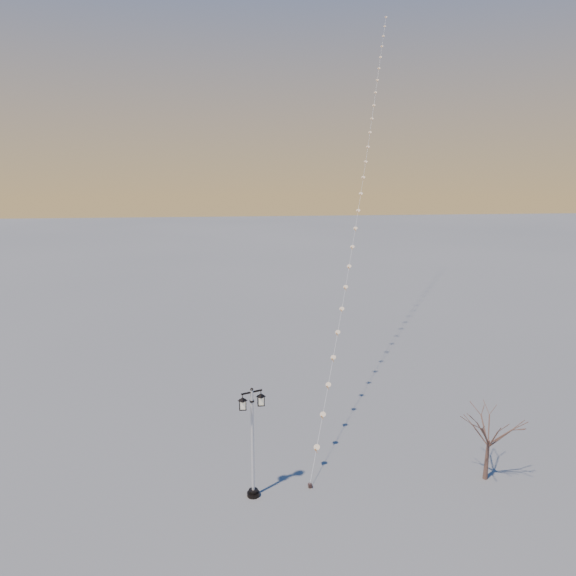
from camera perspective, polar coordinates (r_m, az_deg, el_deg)
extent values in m
plane|color=slate|center=(26.46, 2.35, -22.03)|extent=(300.00, 300.00, 0.00)
cylinder|color=black|center=(26.85, -3.74, -21.25)|extent=(0.61, 0.61, 0.17)
cylinder|color=black|center=(26.76, -3.75, -20.96)|extent=(0.43, 0.43, 0.15)
cylinder|color=silver|center=(25.40, -3.84, -16.04)|extent=(0.14, 0.14, 5.09)
cylinder|color=black|center=(24.52, -3.91, -12.04)|extent=(0.22, 0.22, 0.06)
cube|color=black|center=(24.35, -3.92, -11.12)|extent=(0.98, 0.45, 0.06)
sphere|color=black|center=(24.29, -3.93, -10.84)|extent=(0.15, 0.15, 0.15)
pyramid|color=black|center=(24.24, -4.91, -11.66)|extent=(0.48, 0.48, 0.15)
cube|color=beige|center=(24.38, -4.90, -12.38)|extent=(0.28, 0.28, 0.37)
cube|color=black|center=(24.47, -4.89, -12.81)|extent=(0.32, 0.32, 0.04)
pyramid|color=black|center=(24.59, -2.93, -11.27)|extent=(0.48, 0.48, 0.15)
cube|color=beige|center=(24.72, -2.93, -11.98)|extent=(0.28, 0.28, 0.37)
cube|color=black|center=(24.81, -2.92, -12.41)|extent=(0.32, 0.32, 0.04)
cone|color=brown|center=(29.18, 20.59, -16.90)|extent=(0.25, 0.25, 2.09)
cylinder|color=black|center=(27.37, 2.39, -20.46)|extent=(0.21, 0.21, 0.21)
cylinder|color=black|center=(27.35, 2.39, -20.42)|extent=(0.03, 0.03, 0.26)
cone|color=orange|center=(46.46, 8.19, 14.19)|extent=(0.08, 0.08, 0.29)
cylinder|color=white|center=(27.09, 2.40, -19.55)|extent=(0.02, 0.02, 0.82)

